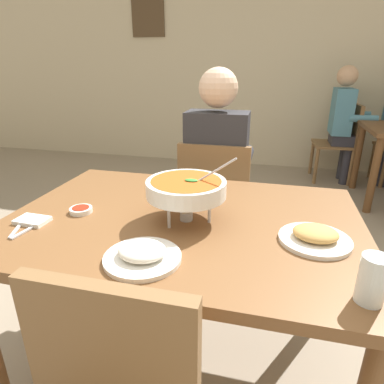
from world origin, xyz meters
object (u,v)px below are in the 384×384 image
at_px(drink_glass, 372,282).
at_px(rice_plate, 142,254).
at_px(appetizer_plate, 315,236).
at_px(diner_main, 217,165).
at_px(dining_table_main, 183,240).
at_px(chair_bg_left, 343,138).
at_px(patron_bg_left, 344,118).
at_px(chair_diner_main, 215,202).
at_px(curry_bowl, 186,189).
at_px(sauce_dish, 81,210).

bearing_deg(drink_glass, rice_plate, 176.38).
bearing_deg(appetizer_plate, diner_main, 118.88).
height_order(dining_table_main, chair_bg_left, chair_bg_left).
height_order(appetizer_plate, chair_bg_left, chair_bg_left).
relative_size(appetizer_plate, patron_bg_left, 0.18).
xyz_separation_m(diner_main, appetizer_plate, (0.48, -0.88, 0.04)).
bearing_deg(patron_bg_left, dining_table_main, -110.15).
bearing_deg(rice_plate, appetizer_plate, 24.96).
xyz_separation_m(dining_table_main, chair_diner_main, (-0.00, 0.77, -0.15)).
distance_m(rice_plate, chair_bg_left, 3.52).
bearing_deg(patron_bg_left, rice_plate, -108.94).
height_order(diner_main, chair_bg_left, diner_main).
xyz_separation_m(diner_main, patron_bg_left, (1.09, 2.16, 0.00)).
relative_size(curry_bowl, sauce_dish, 3.69).
relative_size(chair_diner_main, patron_bg_left, 0.69).
relative_size(drink_glass, chair_bg_left, 0.14).
relative_size(sauce_dish, chair_bg_left, 0.10).
bearing_deg(diner_main, chair_bg_left, 63.15).
bearing_deg(appetizer_plate, sauce_dish, 178.53).
relative_size(chair_diner_main, chair_bg_left, 1.00).
relative_size(chair_diner_main, appetizer_plate, 3.75).
bearing_deg(rice_plate, dining_table_main, 82.83).
height_order(dining_table_main, rice_plate, rice_plate).
relative_size(rice_plate, drink_glass, 1.85).
bearing_deg(chair_bg_left, curry_bowl, -109.91).
xyz_separation_m(diner_main, curry_bowl, (0.02, -0.82, 0.14)).
xyz_separation_m(curry_bowl, chair_bg_left, (1.09, 3.01, -0.38)).
height_order(chair_diner_main, rice_plate, chair_diner_main).
bearing_deg(diner_main, sauce_dish, -115.82).
xyz_separation_m(chair_diner_main, appetizer_plate, (0.48, -0.85, 0.27)).
distance_m(appetizer_plate, patron_bg_left, 3.10).
relative_size(diner_main, drink_glass, 10.08).
height_order(diner_main, patron_bg_left, same).
bearing_deg(drink_glass, patron_bg_left, 81.46).
relative_size(dining_table_main, sauce_dish, 15.21).
bearing_deg(sauce_dish, drink_glass, -17.06).
relative_size(curry_bowl, patron_bg_left, 0.25).
xyz_separation_m(diner_main, chair_bg_left, (1.11, 2.19, -0.24)).
relative_size(dining_table_main, chair_bg_left, 1.52).
xyz_separation_m(chair_diner_main, chair_bg_left, (1.11, 2.22, 0.00)).
bearing_deg(appetizer_plate, chair_bg_left, 78.49).
bearing_deg(drink_glass, appetizer_plate, 109.91).
relative_size(dining_table_main, patron_bg_left, 1.04).
bearing_deg(diner_main, patron_bg_left, 63.30).
relative_size(rice_plate, sauce_dish, 2.67).
height_order(curry_bowl, rice_plate, curry_bowl).
height_order(diner_main, rice_plate, diner_main).
xyz_separation_m(curry_bowl, rice_plate, (-0.06, -0.30, -0.11)).
xyz_separation_m(dining_table_main, patron_bg_left, (1.09, 2.96, 0.09)).
relative_size(rice_plate, patron_bg_left, 0.18).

